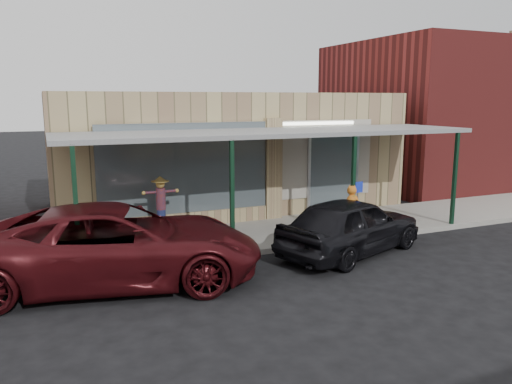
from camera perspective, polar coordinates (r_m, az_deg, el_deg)
name	(u,v)px	position (r m, az deg, el deg)	size (l,w,h in m)	color
ground	(338,274)	(11.86, 9.33, -9.22)	(120.00, 120.00, 0.00)	black
sidewalk	(272,233)	(14.85, 1.88, -4.71)	(40.00, 3.20, 0.15)	gray
storefront	(221,151)	(18.66, -4.02, 4.72)	(12.00, 6.25, 4.20)	tan
awning	(274,134)	(14.33, 2.02, 6.65)	(12.00, 3.00, 3.04)	slate
block_buildings_near	(259,105)	(20.26, 0.39, 9.94)	(61.00, 8.00, 8.00)	maroon
barrel_scarecrow	(161,216)	(14.33, -10.76, -2.74)	(1.05, 0.69, 1.73)	#442F1B
barrel_pumpkin	(105,237)	(13.84, -16.87, -4.94)	(0.61, 0.61, 0.69)	#442F1B
handicap_sign	(358,200)	(14.64, 11.55, -0.93)	(0.31, 0.04, 1.51)	gray
parked_sedan	(351,225)	(13.20, 10.80, -3.75)	(4.82, 3.23, 1.66)	black
car_maroon	(117,245)	(11.32, -15.56, -5.80)	(2.89, 6.27, 1.74)	#440D11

